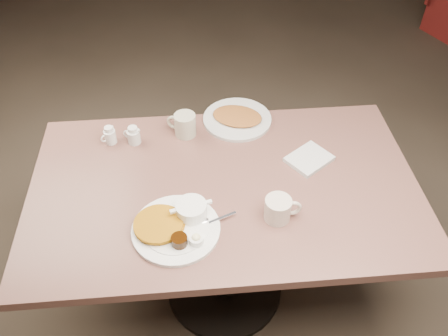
{
  "coord_description": "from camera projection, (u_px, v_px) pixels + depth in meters",
  "views": [
    {
      "loc": [
        -0.11,
        -1.23,
        2.05
      ],
      "look_at": [
        0.0,
        0.02,
        0.82
      ],
      "focal_mm": 37.22,
      "sensor_mm": 36.0,
      "label": 1
    }
  ],
  "objects": [
    {
      "name": "hash_plate",
      "position": [
        237.0,
        118.0,
        2.07
      ],
      "size": [
        0.4,
        0.4,
        0.04
      ],
      "color": "silver",
      "rests_on": "diner_table"
    },
    {
      "name": "room",
      "position": [
        225.0,
        29.0,
        1.34
      ],
      "size": [
        7.04,
        8.04,
        2.84
      ],
      "color": "#4C3F33",
      "rests_on": "ground"
    },
    {
      "name": "coffee_mug_near",
      "position": [
        279.0,
        209.0,
        1.64
      ],
      "size": [
        0.13,
        0.1,
        0.09
      ],
      "color": "beige",
      "rests_on": "diner_table"
    },
    {
      "name": "diner_table",
      "position": [
        224.0,
        213.0,
        1.91
      ],
      "size": [
        1.5,
        0.9,
        0.75
      ],
      "color": "#84564C",
      "rests_on": "ground"
    },
    {
      "name": "main_plate",
      "position": [
        177.0,
        224.0,
        1.62
      ],
      "size": [
        0.41,
        0.38,
        0.07
      ],
      "color": "white",
      "rests_on": "diner_table"
    },
    {
      "name": "napkin",
      "position": [
        309.0,
        159.0,
        1.88
      ],
      "size": [
        0.21,
        0.21,
        0.02
      ],
      "color": "silver",
      "rests_on": "diner_table"
    },
    {
      "name": "creamer_left",
      "position": [
        110.0,
        135.0,
        1.95
      ],
      "size": [
        0.07,
        0.06,
        0.08
      ],
      "color": "white",
      "rests_on": "diner_table"
    },
    {
      "name": "coffee_mug_far",
      "position": [
        184.0,
        125.0,
        1.98
      ],
      "size": [
        0.14,
        0.12,
        0.1
      ],
      "color": "beige",
      "rests_on": "diner_table"
    },
    {
      "name": "creamer_right",
      "position": [
        133.0,
        135.0,
        1.95
      ],
      "size": [
        0.08,
        0.06,
        0.08
      ],
      "color": "white",
      "rests_on": "diner_table"
    }
  ]
}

